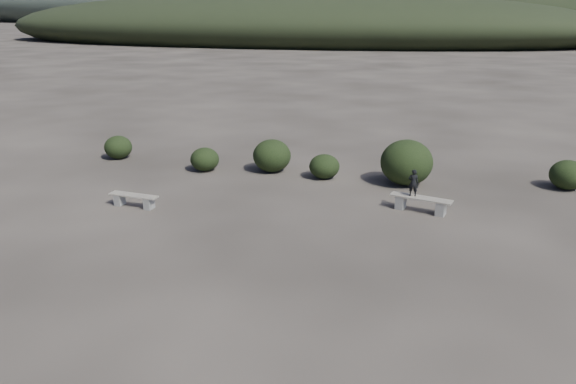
% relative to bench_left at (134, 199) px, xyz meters
% --- Properties ---
extents(ground, '(1200.00, 1200.00, 0.00)m').
position_rel_bench_left_xyz_m(ground, '(4.47, -3.97, -0.25)').
color(ground, '#292420').
rests_on(ground, ground).
extents(bench_left, '(1.65, 0.46, 0.41)m').
position_rel_bench_left_xyz_m(bench_left, '(0.00, 0.00, 0.00)').
color(bench_left, slate).
rests_on(bench_left, ground).
extents(bench_right, '(1.92, 0.82, 0.47)m').
position_rel_bench_left_xyz_m(bench_right, '(8.66, 2.00, 0.04)').
color(bench_right, slate).
rests_on(bench_right, ground).
extents(seated_person, '(0.33, 0.24, 0.84)m').
position_rel_bench_left_xyz_m(seated_person, '(8.39, 2.06, 0.64)').
color(seated_person, black).
rests_on(seated_person, bench_right).
extents(shrub_a, '(1.10, 1.10, 0.90)m').
position_rel_bench_left_xyz_m(shrub_a, '(0.45, 4.43, 0.20)').
color(shrub_a, black).
rests_on(shrub_a, ground).
extents(shrub_b, '(1.44, 1.44, 1.24)m').
position_rel_bench_left_xyz_m(shrub_b, '(2.95, 5.04, 0.37)').
color(shrub_b, black).
rests_on(shrub_b, ground).
extents(shrub_c, '(1.11, 1.11, 0.89)m').
position_rel_bench_left_xyz_m(shrub_c, '(5.06, 4.69, 0.20)').
color(shrub_c, black).
rests_on(shrub_c, ground).
extents(shrub_d, '(1.83, 1.83, 1.60)m').
position_rel_bench_left_xyz_m(shrub_d, '(7.99, 4.75, 0.55)').
color(shrub_d, black).
rests_on(shrub_d, ground).
extents(shrub_e, '(1.22, 1.22, 1.01)m').
position_rel_bench_left_xyz_m(shrub_e, '(13.37, 5.71, 0.26)').
color(shrub_e, black).
rests_on(shrub_e, ground).
extents(shrub_f, '(1.12, 1.12, 0.95)m').
position_rel_bench_left_xyz_m(shrub_f, '(-3.75, 5.16, 0.23)').
color(shrub_f, black).
rests_on(shrub_f, ground).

